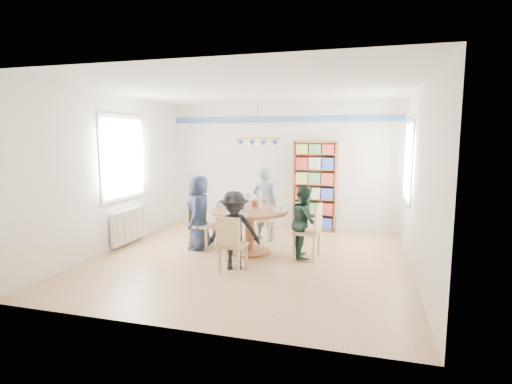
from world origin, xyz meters
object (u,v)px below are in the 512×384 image
(chair_left, at_px, (198,221))
(bookshelf, at_px, (315,187))
(person_far, at_px, (265,204))
(chair_right, at_px, (312,228))
(person_left, at_px, (199,212))
(person_right, at_px, (305,222))
(person_near, at_px, (234,230))
(radiator, at_px, (129,225))
(chair_near, at_px, (231,242))
(dining_table, at_px, (250,221))
(chair_far, at_px, (265,215))

(chair_left, relative_size, bookshelf, 0.47)
(person_far, bearing_deg, chair_right, 147.87)
(person_left, xyz_separation_m, person_right, (1.89, 0.00, -0.07))
(person_near, bearing_deg, person_right, 25.46)
(radiator, height_order, person_left, person_left)
(chair_near, distance_m, bookshelf, 3.18)
(person_far, xyz_separation_m, person_near, (-0.01, -1.80, -0.11))
(chair_left, bearing_deg, person_near, -42.75)
(person_far, height_order, bookshelf, bookshelf)
(radiator, distance_m, person_far, 2.57)
(radiator, height_order, bookshelf, bookshelf)
(dining_table, height_order, person_near, person_near)
(person_near, relative_size, bookshelf, 0.63)
(dining_table, xyz_separation_m, person_right, (0.94, 0.02, 0.04))
(dining_table, bearing_deg, chair_right, -1.38)
(person_left, distance_m, person_right, 1.89)
(chair_left, distance_m, person_near, 1.36)
(person_far, relative_size, person_near, 1.19)
(radiator, relative_size, chair_near, 1.19)
(dining_table, relative_size, person_far, 0.92)
(dining_table, xyz_separation_m, bookshelf, (0.84, 1.99, 0.37))
(chair_right, xyz_separation_m, chair_far, (-1.04, 1.01, -0.02))
(chair_right, bearing_deg, person_left, 178.83)
(chair_near, relative_size, person_far, 0.60)
(radiator, height_order, chair_left, chair_left)
(chair_left, bearing_deg, chair_near, -47.46)
(chair_far, bearing_deg, dining_table, -90.80)
(person_right, relative_size, bookshelf, 0.63)
(chair_far, height_order, person_far, person_far)
(chair_near, bearing_deg, chair_right, 44.41)
(chair_right, relative_size, person_right, 0.76)
(person_left, bearing_deg, person_near, 38.04)
(chair_left, distance_m, person_right, 1.92)
(radiator, bearing_deg, person_far, 22.56)
(person_right, bearing_deg, chair_right, -122.63)
(person_left, distance_m, bookshelf, 2.68)
(chair_right, bearing_deg, bookshelf, 96.09)
(person_right, relative_size, person_far, 0.84)
(dining_table, relative_size, bookshelf, 0.69)
(radiator, relative_size, person_left, 0.76)
(chair_right, height_order, person_far, person_far)
(dining_table, bearing_deg, radiator, -178.87)
(chair_right, height_order, bookshelf, bookshelf)
(chair_near, bearing_deg, chair_far, 90.20)
(chair_right, xyz_separation_m, person_near, (-1.04, -0.85, 0.09))
(chair_far, distance_m, person_right, 1.35)
(chair_near, height_order, bookshelf, bookshelf)
(dining_table, bearing_deg, person_right, 0.94)
(dining_table, distance_m, bookshelf, 2.20)
(bookshelf, bearing_deg, chair_right, -83.91)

